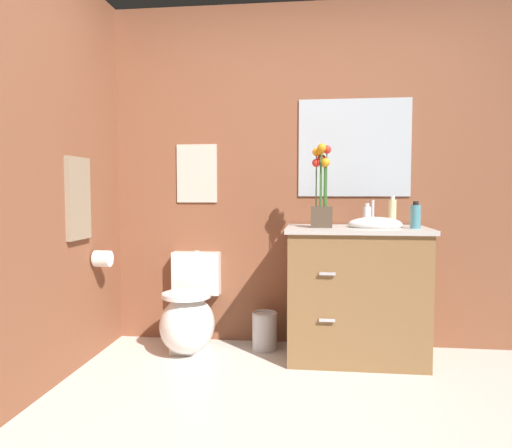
{
  "coord_description": "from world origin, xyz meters",
  "views": [
    {
      "loc": [
        -0.01,
        -1.92,
        1.14
      ],
      "look_at": [
        -0.39,
        1.31,
        0.92
      ],
      "focal_mm": 33.95,
      "sensor_mm": 36.0,
      "label": 1
    }
  ],
  "objects_px": {
    "flower_vase": "(322,196)",
    "toilet_paper_roll": "(103,259)",
    "vanity_cabinet": "(356,292)",
    "hand_wash_bottle": "(367,216)",
    "lotion_bottle": "(415,216)",
    "toilet": "(189,317)",
    "wall_mirror": "(354,148)",
    "trash_bin": "(265,331)",
    "wall_poster": "(197,174)",
    "soap_bottle": "(392,212)",
    "hanging_towel": "(78,198)"
  },
  "relations": [
    {
      "from": "soap_bottle",
      "to": "lotion_bottle",
      "type": "bearing_deg",
      "value": -60.61
    },
    {
      "from": "wall_mirror",
      "to": "lotion_bottle",
      "type": "bearing_deg",
      "value": -44.81
    },
    {
      "from": "wall_mirror",
      "to": "toilet_paper_roll",
      "type": "xyz_separation_m",
      "value": [
        -1.71,
        -0.46,
        -0.77
      ]
    },
    {
      "from": "flower_vase",
      "to": "wall_mirror",
      "type": "distance_m",
      "value": 0.53
    },
    {
      "from": "toilet",
      "to": "lotion_bottle",
      "type": "bearing_deg",
      "value": -3.57
    },
    {
      "from": "toilet",
      "to": "trash_bin",
      "type": "relative_size",
      "value": 2.54
    },
    {
      "from": "flower_vase",
      "to": "hand_wash_bottle",
      "type": "bearing_deg",
      "value": 26.54
    },
    {
      "from": "vanity_cabinet",
      "to": "wall_mirror",
      "type": "bearing_deg",
      "value": 90.51
    },
    {
      "from": "wall_poster",
      "to": "toilet",
      "type": "bearing_deg",
      "value": -90.0
    },
    {
      "from": "vanity_cabinet",
      "to": "lotion_bottle",
      "type": "bearing_deg",
      "value": -10.77
    },
    {
      "from": "vanity_cabinet",
      "to": "wall_poster",
      "type": "xyz_separation_m",
      "value": [
        -1.17,
        0.29,
        0.81
      ]
    },
    {
      "from": "vanity_cabinet",
      "to": "soap_bottle",
      "type": "relative_size",
      "value": 5.2
    },
    {
      "from": "wall_poster",
      "to": "hanging_towel",
      "type": "xyz_separation_m",
      "value": [
        -0.6,
        -0.68,
        -0.18
      ]
    },
    {
      "from": "hand_wash_bottle",
      "to": "wall_mirror",
      "type": "bearing_deg",
      "value": 114.39
    },
    {
      "from": "toilet",
      "to": "lotion_bottle",
      "type": "distance_m",
      "value": 1.7
    },
    {
      "from": "lotion_bottle",
      "to": "toilet_paper_roll",
      "type": "distance_m",
      "value": 2.1
    },
    {
      "from": "wall_mirror",
      "to": "toilet_paper_roll",
      "type": "bearing_deg",
      "value": -164.81
    },
    {
      "from": "hanging_towel",
      "to": "soap_bottle",
      "type": "bearing_deg",
      "value": 14.41
    },
    {
      "from": "hanging_towel",
      "to": "vanity_cabinet",
      "type": "bearing_deg",
      "value": 12.28
    },
    {
      "from": "flower_vase",
      "to": "soap_bottle",
      "type": "relative_size",
      "value": 2.67
    },
    {
      "from": "flower_vase",
      "to": "hanging_towel",
      "type": "relative_size",
      "value": 1.06
    },
    {
      "from": "hand_wash_bottle",
      "to": "wall_poster",
      "type": "relative_size",
      "value": 0.36
    },
    {
      "from": "flower_vase",
      "to": "wall_poster",
      "type": "xyz_separation_m",
      "value": [
        -0.93,
        0.33,
        0.16
      ]
    },
    {
      "from": "wall_mirror",
      "to": "trash_bin",
      "type": "bearing_deg",
      "value": -163.97
    },
    {
      "from": "lotion_bottle",
      "to": "wall_mirror",
      "type": "bearing_deg",
      "value": 135.19
    },
    {
      "from": "flower_vase",
      "to": "toilet_paper_roll",
      "type": "height_order",
      "value": "flower_vase"
    },
    {
      "from": "trash_bin",
      "to": "lotion_bottle",
      "type": "bearing_deg",
      "value": -10.36
    },
    {
      "from": "vanity_cabinet",
      "to": "hand_wash_bottle",
      "type": "bearing_deg",
      "value": 57.68
    },
    {
      "from": "vanity_cabinet",
      "to": "trash_bin",
      "type": "distance_m",
      "value": 0.72
    },
    {
      "from": "toilet",
      "to": "hand_wash_bottle",
      "type": "bearing_deg",
      "value": 4.32
    },
    {
      "from": "toilet",
      "to": "soap_bottle",
      "type": "height_order",
      "value": "soap_bottle"
    },
    {
      "from": "vanity_cabinet",
      "to": "trash_bin",
      "type": "height_order",
      "value": "vanity_cabinet"
    },
    {
      "from": "trash_bin",
      "to": "hand_wash_bottle",
      "type": "bearing_deg",
      "value": 0.6
    },
    {
      "from": "vanity_cabinet",
      "to": "hand_wash_bottle",
      "type": "relative_size",
      "value": 6.82
    },
    {
      "from": "toilet",
      "to": "vanity_cabinet",
      "type": "bearing_deg",
      "value": -1.3
    },
    {
      "from": "trash_bin",
      "to": "toilet",
      "type": "bearing_deg",
      "value": -170.79
    },
    {
      "from": "flower_vase",
      "to": "trash_bin",
      "type": "xyz_separation_m",
      "value": [
        -0.39,
        0.15,
        -0.97
      ]
    },
    {
      "from": "hanging_towel",
      "to": "trash_bin",
      "type": "bearing_deg",
      "value": 23.69
    },
    {
      "from": "lotion_bottle",
      "to": "wall_mirror",
      "type": "height_order",
      "value": "wall_mirror"
    },
    {
      "from": "lotion_bottle",
      "to": "hanging_towel",
      "type": "relative_size",
      "value": 0.34
    },
    {
      "from": "hand_wash_bottle",
      "to": "vanity_cabinet",
      "type": "bearing_deg",
      "value": -122.32
    },
    {
      "from": "vanity_cabinet",
      "to": "wall_mirror",
      "type": "distance_m",
      "value": 1.03
    },
    {
      "from": "toilet_paper_roll",
      "to": "vanity_cabinet",
      "type": "bearing_deg",
      "value": 5.67
    },
    {
      "from": "hand_wash_bottle",
      "to": "wall_poster",
      "type": "distance_m",
      "value": 1.29
    },
    {
      "from": "flower_vase",
      "to": "trash_bin",
      "type": "distance_m",
      "value": 1.06
    },
    {
      "from": "vanity_cabinet",
      "to": "wall_poster",
      "type": "relative_size",
      "value": 2.48
    },
    {
      "from": "toilet",
      "to": "lotion_bottle",
      "type": "height_order",
      "value": "lotion_bottle"
    },
    {
      "from": "lotion_bottle",
      "to": "toilet",
      "type": "bearing_deg",
      "value": 176.43
    },
    {
      "from": "flower_vase",
      "to": "trash_bin",
      "type": "height_order",
      "value": "flower_vase"
    },
    {
      "from": "trash_bin",
      "to": "toilet_paper_roll",
      "type": "xyz_separation_m",
      "value": [
        -1.08,
        -0.28,
        0.54
      ]
    }
  ]
}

